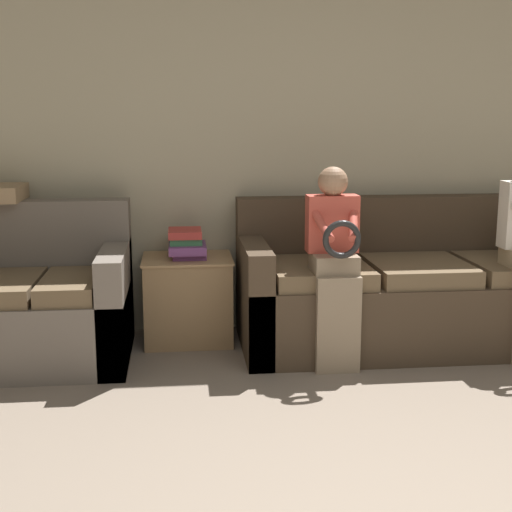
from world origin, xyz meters
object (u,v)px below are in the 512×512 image
couch_main (410,292)px  child_left_seated (335,258)px  couch_side (17,306)px  side_shelf (188,298)px  book_stack (187,244)px

couch_main → child_left_seated: size_ratio=1.88×
couch_main → couch_side: (-2.55, -0.07, -0.00)m
couch_side → child_left_seated: bearing=-9.4°
side_shelf → book_stack: 0.37m
child_left_seated → side_shelf: child_left_seated is taller
couch_main → side_shelf: (-1.48, 0.20, -0.05)m
couch_main → book_stack: couch_main is taller
side_shelf → couch_side: bearing=-165.9°
side_shelf → couch_main: bearing=-7.7°
side_shelf → book_stack: bearing=103.6°
couch_side → book_stack: (1.07, 0.27, 0.33)m
couch_side → side_shelf: (1.07, 0.27, -0.05)m
couch_side → book_stack: 1.15m
child_left_seated → couch_side: bearing=170.6°
couch_side → child_left_seated: child_left_seated is taller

